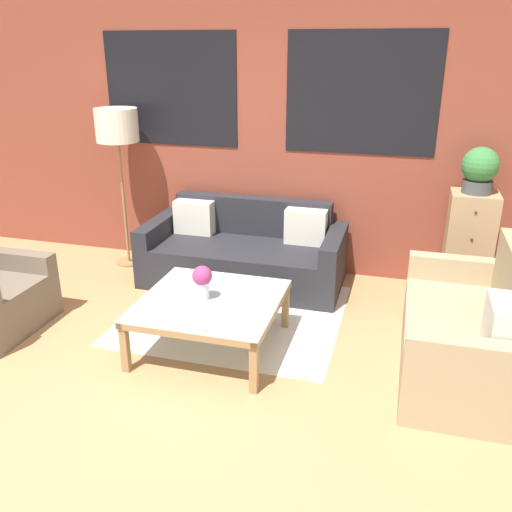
% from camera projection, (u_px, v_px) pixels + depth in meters
% --- Properties ---
extents(ground_plane, '(16.00, 16.00, 0.00)m').
position_uv_depth(ground_plane, '(169.00, 392.00, 3.71)').
color(ground_plane, '#AD7F51').
extents(wall_back_brick, '(8.40, 0.09, 2.80)m').
position_uv_depth(wall_back_brick, '(263.00, 132.00, 5.38)').
color(wall_back_brick, brown).
rests_on(wall_back_brick, ground_plane).
extents(rug, '(1.85, 1.67, 0.00)m').
position_uv_depth(rug, '(234.00, 314.00, 4.78)').
color(rug, silver).
rests_on(rug, ground_plane).
extents(couch_dark, '(1.94, 0.88, 0.78)m').
position_uv_depth(couch_dark, '(244.00, 254.00, 5.37)').
color(couch_dark, '#232328').
rests_on(couch_dark, ground_plane).
extents(settee_vintage, '(0.80, 1.52, 0.92)m').
position_uv_depth(settee_vintage, '(470.00, 334.00, 3.82)').
color(settee_vintage, tan).
rests_on(settee_vintage, ground_plane).
extents(coffee_table, '(1.04, 1.04, 0.42)m').
position_uv_depth(coffee_table, '(211.00, 305.00, 4.13)').
color(coffee_table, silver).
rests_on(coffee_table, ground_plane).
extents(floor_lamp, '(0.43, 0.43, 1.64)m').
position_uv_depth(floor_lamp, '(117.00, 130.00, 5.39)').
color(floor_lamp, olive).
rests_on(floor_lamp, ground_plane).
extents(drawer_cabinet, '(0.41, 0.38, 0.99)m').
position_uv_depth(drawer_cabinet, '(468.00, 246.00, 4.97)').
color(drawer_cabinet, tan).
rests_on(drawer_cabinet, ground_plane).
extents(potted_plant, '(0.32, 0.32, 0.41)m').
position_uv_depth(potted_plant, '(480.00, 169.00, 4.71)').
color(potted_plant, '#47474C').
rests_on(potted_plant, drawer_cabinet).
extents(flower_vase, '(0.15, 0.15, 0.27)m').
position_uv_depth(flower_vase, '(202.00, 280.00, 4.06)').
color(flower_vase, silver).
rests_on(flower_vase, coffee_table).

